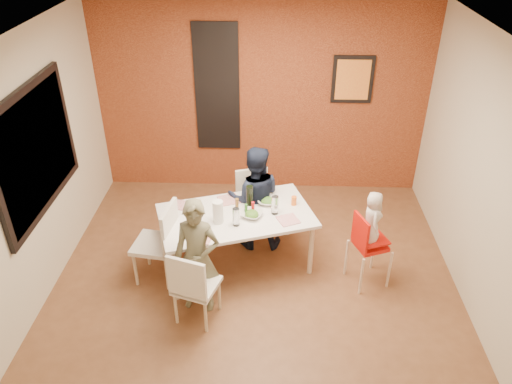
{
  "coord_description": "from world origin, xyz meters",
  "views": [
    {
      "loc": [
        0.18,
        -4.21,
        3.81
      ],
      "look_at": [
        0.0,
        0.3,
        1.05
      ],
      "focal_mm": 35.0,
      "sensor_mm": 36.0,
      "label": 1
    }
  ],
  "objects_px": {
    "chair_far": "(254,200)",
    "child_far": "(255,198)",
    "wine_bottle": "(250,197)",
    "toddler": "(372,219)",
    "paper_towel_roll": "(218,212)",
    "chair_left": "(161,239)",
    "chair_near": "(193,285)",
    "high_chair": "(367,243)",
    "dining_table": "(236,219)",
    "child_near": "(197,257)"
  },
  "relations": [
    {
      "from": "chair_far",
      "to": "chair_near",
      "type": "bearing_deg",
      "value": -125.76
    },
    {
      "from": "chair_left",
      "to": "toddler",
      "type": "xyz_separation_m",
      "value": [
        2.25,
        0.04,
        0.3
      ]
    },
    {
      "from": "chair_far",
      "to": "wine_bottle",
      "type": "height_order",
      "value": "wine_bottle"
    },
    {
      "from": "child_near",
      "to": "paper_towel_roll",
      "type": "relative_size",
      "value": 4.93
    },
    {
      "from": "chair_far",
      "to": "child_far",
      "type": "bearing_deg",
      "value": -101.52
    },
    {
      "from": "chair_far",
      "to": "child_near",
      "type": "bearing_deg",
      "value": -127.85
    },
    {
      "from": "chair_far",
      "to": "toddler",
      "type": "bearing_deg",
      "value": -51.34
    },
    {
      "from": "wine_bottle",
      "to": "paper_towel_roll",
      "type": "relative_size",
      "value": 1.11
    },
    {
      "from": "chair_left",
      "to": "child_near",
      "type": "distance_m",
      "value": 0.64
    },
    {
      "from": "dining_table",
      "to": "toddler",
      "type": "relative_size",
      "value": 2.99
    },
    {
      "from": "toddler",
      "to": "wine_bottle",
      "type": "height_order",
      "value": "toddler"
    },
    {
      "from": "chair_left",
      "to": "chair_far",
      "type": "bearing_deg",
      "value": 141.86
    },
    {
      "from": "dining_table",
      "to": "high_chair",
      "type": "height_order",
      "value": "high_chair"
    },
    {
      "from": "paper_towel_roll",
      "to": "wine_bottle",
      "type": "bearing_deg",
      "value": 40.94
    },
    {
      "from": "high_chair",
      "to": "paper_towel_roll",
      "type": "height_order",
      "value": "paper_towel_roll"
    },
    {
      "from": "high_chair",
      "to": "child_far",
      "type": "relative_size",
      "value": 0.67
    },
    {
      "from": "child_near",
      "to": "paper_towel_roll",
      "type": "height_order",
      "value": "child_near"
    },
    {
      "from": "chair_far",
      "to": "child_far",
      "type": "height_order",
      "value": "child_far"
    },
    {
      "from": "chair_far",
      "to": "paper_towel_roll",
      "type": "relative_size",
      "value": 3.33
    },
    {
      "from": "chair_near",
      "to": "high_chair",
      "type": "relative_size",
      "value": 0.99
    },
    {
      "from": "paper_towel_roll",
      "to": "dining_table",
      "type": "bearing_deg",
      "value": 40.66
    },
    {
      "from": "chair_near",
      "to": "chair_left",
      "type": "xyz_separation_m",
      "value": [
        -0.44,
        0.66,
        0.05
      ]
    },
    {
      "from": "child_far",
      "to": "wine_bottle",
      "type": "distance_m",
      "value": 0.33
    },
    {
      "from": "chair_far",
      "to": "paper_towel_roll",
      "type": "height_order",
      "value": "paper_towel_roll"
    },
    {
      "from": "chair_far",
      "to": "high_chair",
      "type": "distance_m",
      "value": 1.55
    },
    {
      "from": "high_chair",
      "to": "wine_bottle",
      "type": "bearing_deg",
      "value": 52.51
    },
    {
      "from": "child_near",
      "to": "chair_left",
      "type": "bearing_deg",
      "value": 144.52
    },
    {
      "from": "chair_left",
      "to": "paper_towel_roll",
      "type": "xyz_separation_m",
      "value": [
        0.62,
        0.12,
        0.3
      ]
    },
    {
      "from": "chair_near",
      "to": "chair_left",
      "type": "bearing_deg",
      "value": -38.43
    },
    {
      "from": "dining_table",
      "to": "paper_towel_roll",
      "type": "relative_size",
      "value": 7.21
    },
    {
      "from": "high_chair",
      "to": "toddler",
      "type": "height_order",
      "value": "toddler"
    },
    {
      "from": "chair_far",
      "to": "high_chair",
      "type": "relative_size",
      "value": 0.99
    },
    {
      "from": "chair_left",
      "to": "child_near",
      "type": "xyz_separation_m",
      "value": [
        0.46,
        -0.43,
        0.11
      ]
    },
    {
      "from": "chair_far",
      "to": "paper_towel_roll",
      "type": "xyz_separation_m",
      "value": [
        -0.35,
        -0.79,
        0.34
      ]
    },
    {
      "from": "child_near",
      "to": "child_far",
      "type": "distance_m",
      "value": 1.22
    },
    {
      "from": "high_chair",
      "to": "child_near",
      "type": "bearing_deg",
      "value": 83.13
    },
    {
      "from": "chair_near",
      "to": "high_chair",
      "type": "xyz_separation_m",
      "value": [
        1.8,
        0.68,
        0.04
      ]
    },
    {
      "from": "child_far",
      "to": "toddler",
      "type": "distance_m",
      "value": 1.43
    },
    {
      "from": "child_far",
      "to": "toddler",
      "type": "xyz_separation_m",
      "value": [
        1.26,
        -0.64,
        0.17
      ]
    },
    {
      "from": "chair_far",
      "to": "child_far",
      "type": "distance_m",
      "value": 0.29
    },
    {
      "from": "chair_far",
      "to": "child_far",
      "type": "relative_size",
      "value": 0.66
    },
    {
      "from": "child_far",
      "to": "chair_near",
      "type": "bearing_deg",
      "value": 65.41
    },
    {
      "from": "high_chair",
      "to": "wine_bottle",
      "type": "distance_m",
      "value": 1.38
    },
    {
      "from": "chair_near",
      "to": "paper_towel_roll",
      "type": "distance_m",
      "value": 0.87
    },
    {
      "from": "child_far",
      "to": "paper_towel_roll",
      "type": "distance_m",
      "value": 0.69
    },
    {
      "from": "dining_table",
      "to": "chair_near",
      "type": "bearing_deg",
      "value": -111.11
    },
    {
      "from": "chair_near",
      "to": "toddler",
      "type": "bearing_deg",
      "value": -140.93
    },
    {
      "from": "chair_left",
      "to": "wine_bottle",
      "type": "relative_size",
      "value": 3.29
    },
    {
      "from": "dining_table",
      "to": "high_chair",
      "type": "relative_size",
      "value": 2.13
    },
    {
      "from": "chair_near",
      "to": "chair_far",
      "type": "xyz_separation_m",
      "value": [
        0.53,
        1.57,
        -0.0
      ]
    }
  ]
}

